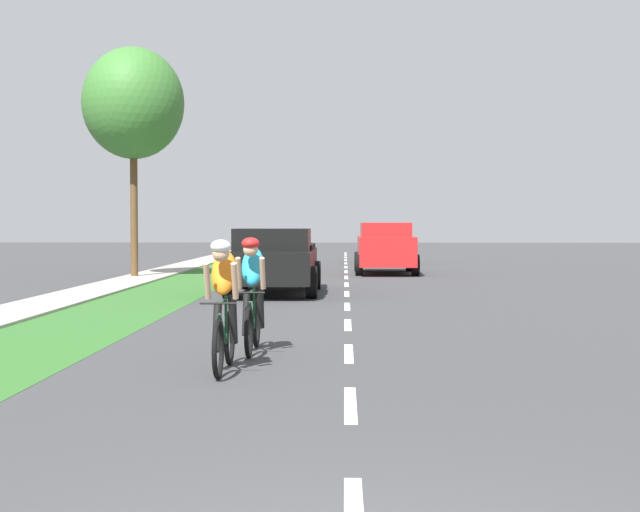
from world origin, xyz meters
The scene contains 10 objects.
ground_plane centered at (0.00, 20.00, 0.00)m, with size 120.00×120.00×0.00m, color #38383A.
grass_verge centered at (-4.64, 20.00, 0.00)m, with size 2.37×70.00×0.01m, color #2D6026.
sidewalk_concrete centered at (-6.57, 20.00, 0.00)m, with size 1.49×70.00×0.10m, color #9E998E.
lane_markings_center centered at (0.00, 24.00, 0.00)m, with size 0.12×54.30×0.01m.
cyclist_lead centered at (-1.49, 6.65, 0.81)m, with size 0.42×1.72×1.58m.
cyclist_trailing centered at (-1.31, 8.28, 0.81)m, with size 0.42×1.72×1.58m.
pickup_black centered at (-1.81, 18.77, 0.83)m, with size 2.22×5.10×1.64m.
suv_red centered at (1.38, 28.22, 0.95)m, with size 2.15×4.70×1.79m.
sedan_dark_green centered at (1.68, 37.29, 0.77)m, with size 1.98×4.30×1.52m.
street_tree_near centered at (-6.91, 25.51, 5.64)m, with size 3.29×3.29×7.47m.
Camera 1 is at (-0.06, -4.13, 1.77)m, focal length 51.46 mm.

